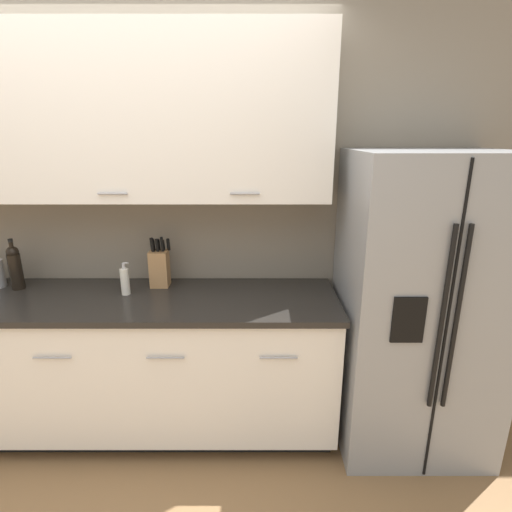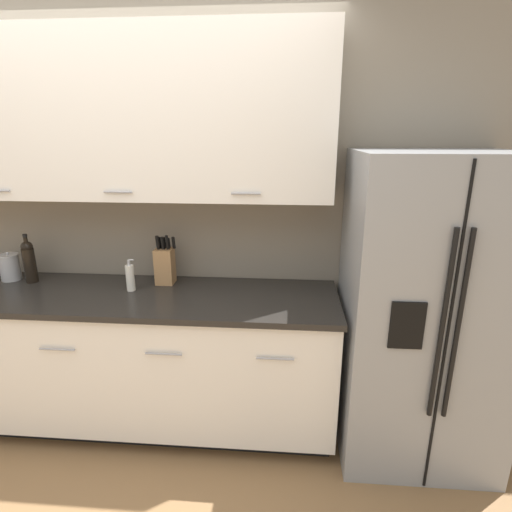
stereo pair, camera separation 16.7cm
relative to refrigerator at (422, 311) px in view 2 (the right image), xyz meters
The scene contains 7 objects.
wall_back 1.85m from the refrigerator, 169.14° to the left, with size 10.00×0.39×2.60m.
counter_unit 1.75m from the refrigerator, behind, with size 2.50×0.64×0.91m.
refrigerator is the anchor object (origin of this frame).
knife_block 1.55m from the refrigerator, behind, with size 0.13×0.11×0.32m.
wine_bottle 2.41m from the refrigerator, behind, with size 0.07×0.07×0.32m.
soap_dispenser 1.71m from the refrigerator, behind, with size 0.06×0.05×0.20m.
steel_canister 2.57m from the refrigerator, behind, with size 0.12×0.12×0.19m.
Camera 2 is at (0.95, -1.46, 1.82)m, focal length 28.00 mm.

